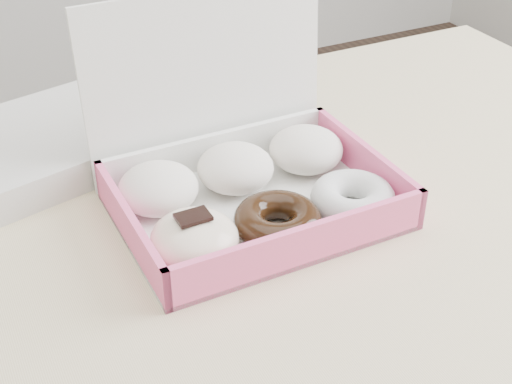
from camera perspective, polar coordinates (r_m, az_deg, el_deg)
name	(u,v)px	position (r m, az deg, el deg)	size (l,w,h in m)	color
table	(270,293)	(0.80, 1.09, -8.05)	(1.20, 0.80, 0.75)	tan
donut_box	(246,180)	(0.78, -0.82, 0.96)	(0.30, 0.25, 0.21)	white
newspapers	(27,151)	(0.91, -17.86, 3.17)	(0.25, 0.20, 0.04)	white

